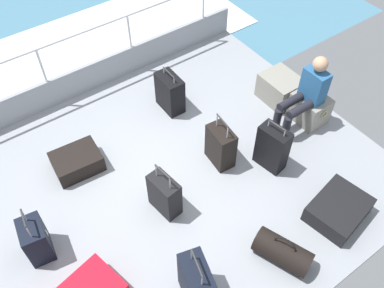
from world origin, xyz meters
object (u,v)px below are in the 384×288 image
cargo_crate_0 (280,88)px  suitcase_8 (221,146)px  suitcase_4 (272,148)px  suitcase_5 (77,162)px  suitcase_3 (196,284)px  duffel_bag (283,252)px  suitcase_2 (338,209)px  cargo_crate_1 (310,108)px  suitcase_7 (36,240)px  passenger_seated (306,93)px  suitcase_1 (165,195)px  suitcase_0 (170,93)px

cargo_crate_0 → suitcase_8: bearing=-74.1°
cargo_crate_0 → suitcase_4: bearing=-48.9°
suitcase_4 → suitcase_5: suitcase_4 is taller
suitcase_3 → duffel_bag: suitcase_3 is taller
suitcase_8 → duffel_bag: suitcase_8 is taller
suitcase_2 → suitcase_5: suitcase_5 is taller
cargo_crate_1 → suitcase_3: 3.07m
suitcase_7 → passenger_seated: bearing=85.8°
cargo_crate_1 → suitcase_7: 3.96m
suitcase_1 → duffel_bag: 1.48m
suitcase_5 → cargo_crate_1: bearing=70.1°
suitcase_1 → suitcase_5: suitcase_1 is taller
suitcase_4 → suitcase_8: size_ratio=0.97×
suitcase_3 → suitcase_5: 2.30m
suitcase_7 → suitcase_8: suitcase_8 is taller
suitcase_0 → suitcase_3: (2.52, -1.37, 0.03)m
suitcase_0 → suitcase_4: 1.71m
suitcase_0 → duffel_bag: size_ratio=0.96×
cargo_crate_1 → suitcase_7: bearing=-94.0°
suitcase_8 → suitcase_2: bearing=22.5°
suitcase_2 → suitcase_3: bearing=-95.5°
passenger_seated → suitcase_1: 2.33m
suitcase_5 → suitcase_2: bearing=41.7°
passenger_seated → suitcase_3: size_ratio=1.38×
suitcase_0 → suitcase_8: size_ratio=0.87×
suitcase_1 → duffel_bag: size_ratio=1.06×
suitcase_2 → suitcase_5: 3.30m
suitcase_3 → suitcase_7: (-1.44, -1.11, -0.06)m
suitcase_1 → duffel_bag: bearing=27.5°
suitcase_2 → suitcase_8: (-1.49, -0.62, 0.16)m
suitcase_3 → suitcase_1: bearing=162.7°
cargo_crate_0 → cargo_crate_1: bearing=4.4°
suitcase_3 → suitcase_4: bearing=115.4°
suitcase_7 → cargo_crate_0: bearing=94.1°
suitcase_8 → passenger_seated: bearing=84.1°
suitcase_1 → suitcase_2: size_ratio=0.93×
cargo_crate_0 → suitcase_3: (1.72, -2.80, 0.12)m
suitcase_3 → suitcase_2: bearing=84.5°
suitcase_3 → suitcase_4: (-0.87, 1.83, 0.00)m
suitcase_1 → suitcase_0: bearing=144.2°
cargo_crate_0 → suitcase_3: size_ratio=0.74×
suitcase_2 → suitcase_5: (-2.47, -2.20, 0.01)m
passenger_seated → suitcase_3: bearing=-66.3°
passenger_seated → duffel_bag: bearing=-50.1°
suitcase_0 → suitcase_7: 2.70m
suitcase_0 → suitcase_3: suitcase_3 is taller
suitcase_3 → cargo_crate_1: bearing=112.3°
cargo_crate_1 → suitcase_2: cargo_crate_1 is taller
cargo_crate_0 → cargo_crate_1: size_ratio=1.15×
passenger_seated → suitcase_3: (1.16, -2.65, -0.28)m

